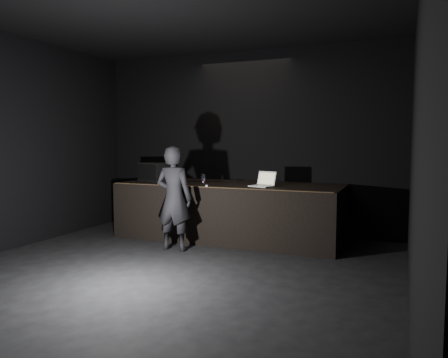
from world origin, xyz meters
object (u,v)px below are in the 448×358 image
object	(u,v)px
stage_riser	(230,211)
stage_monitor	(154,172)
person	(174,198)
beer_can	(203,179)
laptop	(264,183)

from	to	relation	value
stage_riser	stage_monitor	distance (m)	1.71
stage_monitor	person	xyz separation A→B (m)	(1.05, -1.10, -0.33)
stage_riser	beer_can	bearing A→B (deg)	-164.11
stage_riser	stage_monitor	bearing A→B (deg)	-178.23
stage_riser	laptop	xyz separation A→B (m)	(0.71, -0.23, 0.57)
stage_monitor	beer_can	world-z (taller)	stage_monitor
beer_can	person	distance (m)	1.04
stage_riser	laptop	world-z (taller)	laptop
laptop	person	world-z (taller)	person
stage_monitor	person	bearing A→B (deg)	-31.23
stage_monitor	laptop	world-z (taller)	stage_monitor
stage_monitor	beer_can	xyz separation A→B (m)	(1.10, -0.09, -0.09)
laptop	stage_riser	bearing A→B (deg)	-179.09
stage_riser	person	xyz separation A→B (m)	(-0.52, -1.15, 0.34)
stage_riser	laptop	bearing A→B (deg)	-18.23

